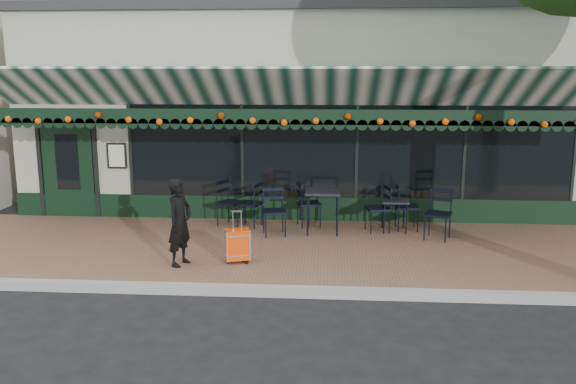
# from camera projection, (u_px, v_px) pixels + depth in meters

# --- Properties ---
(ground) EXTENTS (80.00, 80.00, 0.00)m
(ground) POSITION_uv_depth(u_px,v_px,m) (272.00, 294.00, 9.19)
(ground) COLOR black
(ground) RESTS_ON ground
(sidewalk) EXTENTS (18.00, 4.00, 0.15)m
(sidewalk) POSITION_uv_depth(u_px,v_px,m) (282.00, 250.00, 11.13)
(sidewalk) COLOR brown
(sidewalk) RESTS_ON ground
(curb) EXTENTS (18.00, 0.16, 0.15)m
(curb) POSITION_uv_depth(u_px,v_px,m) (271.00, 291.00, 9.10)
(curb) COLOR #9E9E99
(curb) RESTS_ON ground
(restaurant_building) EXTENTS (12.00, 9.60, 4.50)m
(restaurant_building) POSITION_uv_depth(u_px,v_px,m) (299.00, 108.00, 16.38)
(restaurant_building) COLOR #A4A08E
(restaurant_building) RESTS_ON ground
(woman) EXTENTS (0.52, 0.62, 1.44)m
(woman) POSITION_uv_depth(u_px,v_px,m) (180.00, 222.00, 9.93)
(woman) COLOR black
(woman) RESTS_ON sidewalk
(suitcase) EXTENTS (0.43, 0.33, 0.88)m
(suitcase) POSITION_uv_depth(u_px,v_px,m) (237.00, 245.00, 10.14)
(suitcase) COLOR #FE4208
(suitcase) RESTS_ON sidewalk
(cafe_table_a) EXTENTS (0.52, 0.52, 0.64)m
(cafe_table_a) POSITION_uv_depth(u_px,v_px,m) (395.00, 203.00, 12.02)
(cafe_table_a) COLOR black
(cafe_table_a) RESTS_ON sidewalk
(cafe_table_b) EXTENTS (0.68, 0.68, 0.84)m
(cafe_table_b) POSITION_uv_depth(u_px,v_px,m) (323.00, 195.00, 11.90)
(cafe_table_b) COLOR black
(cafe_table_b) RESTS_ON sidewalk
(chair_a_left) EXTENTS (0.56, 0.56, 0.92)m
(chair_a_left) POSITION_uv_depth(u_px,v_px,m) (378.00, 209.00, 12.03)
(chair_a_left) COLOR black
(chair_a_left) RESTS_ON sidewalk
(chair_a_right) EXTENTS (0.48, 0.48, 0.92)m
(chair_a_right) POSITION_uv_depth(u_px,v_px,m) (407.00, 207.00, 12.15)
(chair_a_right) COLOR black
(chair_a_right) RESTS_ON sidewalk
(chair_a_front) EXTENTS (0.62, 0.62, 0.95)m
(chair_a_front) POSITION_uv_depth(u_px,v_px,m) (438.00, 215.00, 11.48)
(chair_a_front) COLOR black
(chair_a_front) RESTS_ON sidewalk
(chair_b_left) EXTENTS (0.58, 0.58, 0.93)m
(chair_b_left) POSITION_uv_depth(u_px,v_px,m) (250.00, 204.00, 12.42)
(chair_b_left) COLOR black
(chair_b_left) RESTS_ON sidewalk
(chair_b_right) EXTENTS (0.58, 0.58, 0.93)m
(chair_b_right) POSITION_uv_depth(u_px,v_px,m) (309.00, 204.00, 12.43)
(chair_b_right) COLOR black
(chair_b_right) RESTS_ON sidewalk
(chair_b_front) EXTENTS (0.55, 0.55, 0.92)m
(chair_b_front) POSITION_uv_depth(u_px,v_px,m) (274.00, 212.00, 11.76)
(chair_b_front) COLOR black
(chair_b_front) RESTS_ON sidewalk
(chair_solo) EXTENTS (0.63, 0.63, 0.95)m
(chair_solo) POSITION_uv_depth(u_px,v_px,m) (231.00, 203.00, 12.46)
(chair_solo) COLOR black
(chair_solo) RESTS_ON sidewalk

